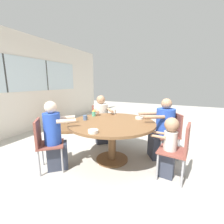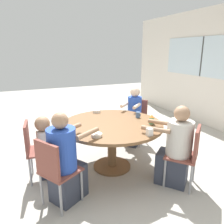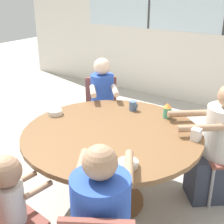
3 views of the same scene
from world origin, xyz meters
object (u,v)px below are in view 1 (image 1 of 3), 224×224
(person_woman_green_shirt, at_px, (55,138))
(bowl_white_shallow, at_px, (139,118))
(chair_for_toddler, at_px, (180,147))
(person_man_blue_shirt, at_px, (163,132))
(person_toddler, at_px, (168,147))
(bowl_cereal, at_px, (93,131))
(chair_for_man_blue_shirt, at_px, (171,131))
(person_man_teal_shirt, at_px, (101,121))
(sippy_cup, at_px, (94,113))
(milk_carton_small, at_px, (114,112))
(chair_for_woman_green_shirt, at_px, (44,140))
(folded_table_stack, at_px, (70,126))
(chair_for_man_teal_shirt, at_px, (100,119))
(coffee_mug, at_px, (85,118))

(person_woman_green_shirt, relative_size, bowl_white_shallow, 7.89)
(chair_for_toddler, relative_size, person_man_blue_shirt, 0.75)
(person_toddler, distance_m, bowl_cereal, 1.16)
(chair_for_man_blue_shirt, distance_m, person_toddler, 0.71)
(person_man_teal_shirt, distance_m, sippy_cup, 0.59)
(chair_for_man_blue_shirt, height_order, bowl_white_shallow, chair_for_man_blue_shirt)
(milk_carton_small, xyz_separation_m, bowl_white_shallow, (-0.24, -0.65, -0.03))
(chair_for_woman_green_shirt, height_order, person_woman_green_shirt, person_woman_green_shirt)
(chair_for_toddler, height_order, person_woman_green_shirt, person_woman_green_shirt)
(chair_for_woman_green_shirt, height_order, bowl_cereal, chair_for_woman_green_shirt)
(person_toddler, xyz_separation_m, bowl_white_shallow, (0.52, 0.60, 0.29))
(folded_table_stack, bearing_deg, milk_carton_small, -110.17)
(person_toddler, distance_m, folded_table_stack, 3.50)
(person_man_teal_shirt, bearing_deg, person_woman_green_shirt, 45.27)
(chair_for_man_teal_shirt, xyz_separation_m, milk_carton_small, (-0.22, -0.49, 0.28))
(milk_carton_small, relative_size, bowl_white_shallow, 0.68)
(milk_carton_small, bearing_deg, bowl_cereal, -168.33)
(chair_for_man_teal_shirt, bearing_deg, bowl_white_shallow, 117.42)
(person_man_teal_shirt, bearing_deg, person_toddler, 111.99)
(chair_for_toddler, xyz_separation_m, person_toddler, (0.02, 0.15, -0.04))
(chair_for_woman_green_shirt, distance_m, bowl_cereal, 0.92)
(sippy_cup, distance_m, milk_carton_small, 0.49)
(chair_for_man_blue_shirt, height_order, chair_for_toddler, same)
(chair_for_man_blue_shirt, relative_size, chair_for_man_teal_shirt, 1.00)
(milk_carton_small, bearing_deg, person_woman_green_shirt, 159.61)
(chair_for_man_blue_shirt, relative_size, folded_table_stack, 0.60)
(person_man_teal_shirt, xyz_separation_m, bowl_cereal, (-1.42, -0.65, 0.27))
(chair_for_man_teal_shirt, relative_size, person_man_blue_shirt, 0.75)
(milk_carton_small, height_order, folded_table_stack, milk_carton_small)
(chair_for_toddler, distance_m, person_man_blue_shirt, 0.70)
(bowl_cereal, bearing_deg, milk_carton_small, 11.67)
(coffee_mug, distance_m, folded_table_stack, 2.32)
(chair_for_woman_green_shirt, height_order, person_man_blue_shirt, person_man_blue_shirt)
(chair_for_toddler, distance_m, folded_table_stack, 3.65)
(chair_for_toddler, bearing_deg, chair_for_woman_green_shirt, 113.74)
(sippy_cup, height_order, bowl_cereal, sippy_cup)
(chair_for_woman_green_shirt, distance_m, person_woman_green_shirt, 0.16)
(person_man_blue_shirt, xyz_separation_m, milk_carton_small, (0.14, 1.09, 0.28))
(person_man_teal_shirt, relative_size, coffee_mug, 12.02)
(chair_for_woman_green_shirt, relative_size, person_man_blue_shirt, 0.75)
(chair_for_toddler, xyz_separation_m, bowl_cereal, (-0.55, 1.13, 0.25))
(sippy_cup, bearing_deg, chair_for_woman_green_shirt, 162.61)
(person_toddler, height_order, sippy_cup, person_toddler)
(person_woman_green_shirt, distance_m, folded_table_stack, 2.50)
(person_man_teal_shirt, relative_size, bowl_white_shallow, 7.77)
(chair_for_man_blue_shirt, height_order, bowl_cereal, chair_for_man_blue_shirt)
(chair_for_man_blue_shirt, distance_m, bowl_white_shallow, 0.66)
(chair_for_woman_green_shirt, xyz_separation_m, chair_for_man_blue_shirt, (1.36, -1.84, 0.00))
(person_toddler, bearing_deg, chair_for_man_blue_shirt, 6.97)
(bowl_white_shallow, height_order, bowl_cereal, bowl_cereal)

